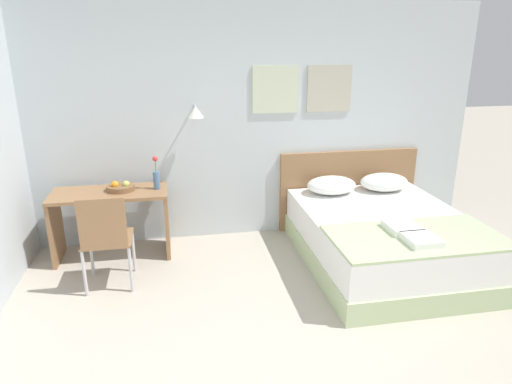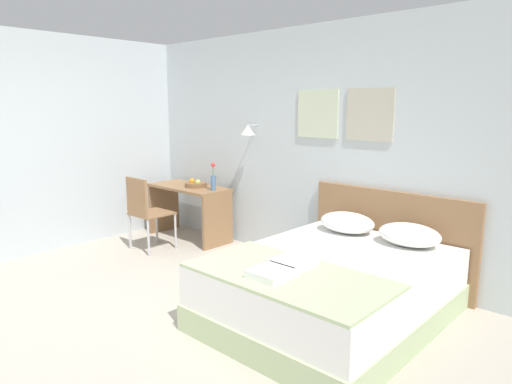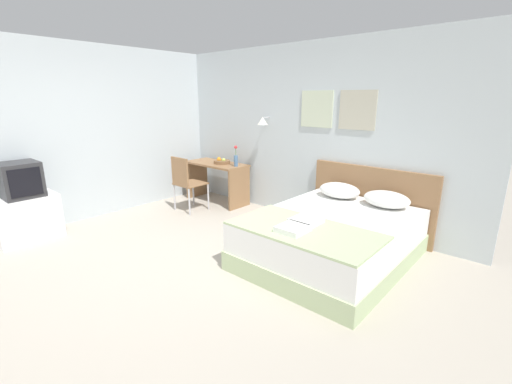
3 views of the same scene
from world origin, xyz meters
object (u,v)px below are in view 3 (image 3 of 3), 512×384
(pillow_right, at_px, (387,199))
(bed, at_px, (331,239))
(throw_blanket, at_px, (304,230))
(desk, at_px, (217,175))
(headboard, at_px, (370,202))
(tv_stand, at_px, (27,218))
(fruit_bowl, at_px, (222,162))
(desk_chair, at_px, (185,180))
(pillow_left, at_px, (339,190))
(flower_vase, at_px, (236,159))
(folded_towel_mid_bed, at_px, (293,229))
(folded_towel_near_foot, at_px, (306,221))
(television, at_px, (20,180))

(pillow_right, bearing_deg, bed, -113.17)
(throw_blanket, relative_size, desk, 1.30)
(bed, distance_m, headboard, 1.06)
(tv_stand, bearing_deg, pillow_right, 38.19)
(pillow_right, bearing_deg, throw_blanket, -103.53)
(desk, bearing_deg, fruit_bowl, 12.60)
(headboard, bearing_deg, desk_chair, -159.20)
(throw_blanket, height_order, fruit_bowl, fruit_bowl)
(pillow_left, height_order, flower_vase, flower_vase)
(desk, height_order, fruit_bowl, fruit_bowl)
(folded_towel_mid_bed, bearing_deg, folded_towel_near_foot, 95.62)
(bed, height_order, desk, desk)
(tv_stand, bearing_deg, bed, 32.54)
(fruit_bowl, distance_m, television, 2.99)
(folded_towel_near_foot, relative_size, television, 0.68)
(flower_vase, bearing_deg, tv_stand, -110.78)
(fruit_bowl, bearing_deg, desk_chair, -96.63)
(desk_chair, bearing_deg, folded_towel_near_foot, -9.56)
(pillow_right, height_order, desk, pillow_right)
(pillow_right, bearing_deg, fruit_bowl, -179.96)
(desk, bearing_deg, pillow_left, 0.67)
(desk_chair, xyz_separation_m, flower_vase, (0.46, 0.73, 0.31))
(headboard, relative_size, tv_stand, 2.29)
(fruit_bowl, height_order, tv_stand, fruit_bowl)
(desk_chair, height_order, fruit_bowl, desk_chair)
(headboard, relative_size, desk_chair, 1.84)
(pillow_left, distance_m, flower_vase, 1.96)
(pillow_right, bearing_deg, desk, -179.47)
(flower_vase, distance_m, tv_stand, 3.13)
(bed, relative_size, desk_chair, 2.18)
(bed, bearing_deg, television, -147.44)
(pillow_left, bearing_deg, headboard, 41.68)
(folded_towel_mid_bed, xyz_separation_m, flower_vase, (-2.23, 1.46, 0.26))
(headboard, distance_m, desk_chair, 2.93)
(folded_towel_mid_bed, height_order, fruit_bowl, fruit_bowl)
(pillow_left, relative_size, fruit_bowl, 1.93)
(throw_blanket, distance_m, folded_towel_mid_bed, 0.15)
(pillow_left, height_order, tv_stand, pillow_left)
(bed, distance_m, pillow_left, 0.90)
(folded_towel_near_foot, xyz_separation_m, desk, (-2.70, 1.17, -0.09))
(folded_towel_mid_bed, relative_size, desk, 0.24)
(desk, bearing_deg, folded_towel_near_foot, -23.48)
(pillow_left, relative_size, desk, 0.48)
(desk, bearing_deg, desk_chair, -87.47)
(folded_towel_mid_bed, distance_m, desk, 3.09)
(bed, distance_m, desk, 2.87)
(pillow_left, height_order, fruit_bowl, fruit_bowl)
(fruit_bowl, distance_m, flower_vase, 0.39)
(folded_towel_near_foot, relative_size, desk, 0.26)
(folded_towel_mid_bed, relative_size, television, 0.63)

